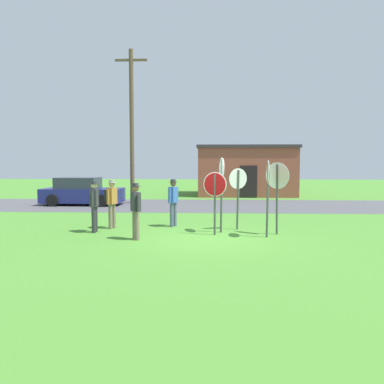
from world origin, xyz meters
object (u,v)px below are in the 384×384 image
Objects in this scene: stop_sign_rear_right at (268,185)px; stop_sign_leaning_right at (277,185)px; parked_car_on_street at (82,192)px; person_in_teal at (94,203)px; stop_sign_low_front at (215,192)px; person_with_sunhat at (136,208)px; stop_sign_far_back at (222,181)px; utility_pole at (132,124)px; person_in_blue at (173,200)px; stop_sign_leaning_left at (238,188)px; person_holding_notes at (111,200)px.

stop_sign_rear_right is 0.63m from stop_sign_leaning_right.
parked_car_on_street is 2.50× the size of person_in_teal.
stop_sign_low_front is 2.62m from person_with_sunhat.
stop_sign_low_front is at bearing -4.16° from person_in_teal.
parked_car_on_street is 11.09m from stop_sign_far_back.
utility_pole is at bearing 124.60° from stop_sign_leaning_right.
stop_sign_rear_right reaches higher than person_in_blue.
person_in_blue is (-2.32, 0.55, -0.48)m from stop_sign_leaning_left.
utility_pole reaches higher than stop_sign_far_back.
person_with_sunhat is (-4.08, -0.56, -0.67)m from stop_sign_rear_right.
person_in_teal is (-4.87, -0.76, -0.48)m from stop_sign_leaning_left.
stop_sign_rear_right is 1.40× the size of person_in_teal.
stop_sign_far_back is at bearing 170.62° from stop_sign_leaning_right.
person_with_sunhat is (4.76, -9.54, 0.30)m from parked_car_on_street.
stop_sign_low_front is 1.34m from stop_sign_leaning_left.
person_in_teal is (-6.08, 0.12, -0.66)m from stop_sign_leaning_right.
stop_sign_low_front is 4.08m from person_in_teal.
stop_sign_leaning_right is (6.63, -9.62, -2.86)m from utility_pole.
stop_sign_low_front is 0.62m from stop_sign_far_back.
stop_sign_leaning_right reaches higher than person_holding_notes.
stop_sign_leaning_left is 1.24× the size of person_with_sunhat.
stop_sign_leaning_left is (-0.84, 1.39, -0.19)m from stop_sign_rear_right.
stop_sign_leaning_right is 1.36× the size of person_in_blue.
stop_sign_far_back reaches higher than person_in_blue.
person_with_sunhat is at bearing -152.77° from stop_sign_far_back.
person_in_blue is 2.67m from person_with_sunhat.
stop_sign_far_back is at bearing -33.18° from person_in_blue.
person_holding_notes is at bearing -65.00° from parked_car_on_street.
stop_sign_low_front reaches higher than person_with_sunhat.
person_holding_notes is at bearing 63.77° from person_in_teal.
stop_sign_leaning_left is at bearing 121.14° from stop_sign_rear_right.
stop_sign_rear_right is 5.78m from person_in_teal.
person_in_blue is at bearing 157.94° from stop_sign_leaning_right.
stop_sign_far_back is 4.35m from person_in_teal.
stop_sign_far_back is 0.87m from stop_sign_leaning_left.
utility_pole is 10.86m from stop_sign_far_back.
person_holding_notes and person_in_blue have the same top height.
stop_sign_leaning_right is at bearing 53.90° from stop_sign_rear_right.
stop_sign_rear_right is at bearing -14.92° from person_holding_notes.
person_with_sunhat is at bearing -172.19° from stop_sign_rear_right.
person_with_sunhat is at bearing -148.94° from stop_sign_leaning_left.
utility_pole is at bearing 115.19° from stop_sign_low_front.
person_in_teal is at bearing -177.60° from stop_sign_far_back.
stop_sign_far_back is 1.17× the size of stop_sign_leaning_left.
stop_sign_leaning_left is 1.24× the size of person_holding_notes.
person_holding_notes is at bearing 165.08° from stop_sign_rear_right.
person_in_blue is at bearing 69.84° from person_with_sunhat.
stop_sign_leaning_left is at bearing -13.36° from person_in_blue.
stop_sign_low_front is 0.95× the size of stop_sign_leaning_left.
person_with_sunhat reaches higher than parked_car_on_street.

